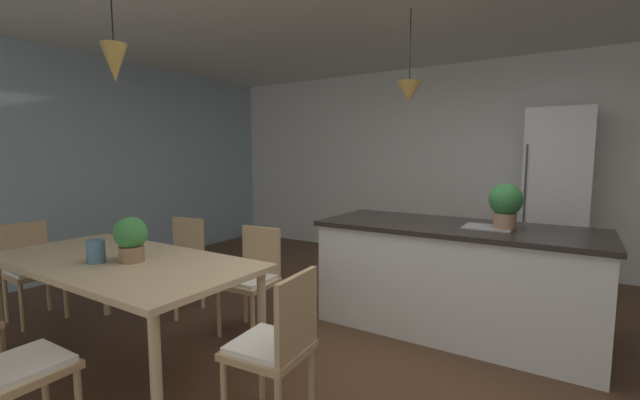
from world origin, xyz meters
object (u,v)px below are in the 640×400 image
(potted_plant_on_table, at_px, (131,237))
(chair_far_left, at_px, (179,261))
(chair_near_right, at_px, (9,367))
(chair_kitchen_end, at_px, (276,344))
(chair_window_end, at_px, (31,268))
(vase_on_dining_table, at_px, (96,251))
(refrigerator, at_px, (556,197))
(kitchen_island, at_px, (454,277))
(dining_table, at_px, (121,268))
(chair_far_right, at_px, (252,276))
(potted_plant_on_island, at_px, (506,204))

(potted_plant_on_table, bearing_deg, chair_far_left, 124.83)
(chair_near_right, bearing_deg, chair_kitchen_end, 42.94)
(chair_window_end, xyz_separation_m, vase_on_dining_table, (1.34, -0.14, 0.35))
(chair_kitchen_end, height_order, refrigerator, refrigerator)
(chair_near_right, xyz_separation_m, kitchen_island, (1.41, 2.65, -0.01))
(refrigerator, bearing_deg, kitchen_island, -107.94)
(potted_plant_on_table, xyz_separation_m, vase_on_dining_table, (-0.18, -0.15, -0.09))
(dining_table, height_order, refrigerator, refrigerator)
(vase_on_dining_table, bearing_deg, chair_kitchen_end, 5.82)
(refrigerator, bearing_deg, dining_table, -123.72)
(kitchen_island, height_order, vase_on_dining_table, kitchen_island)
(refrigerator, distance_m, potted_plant_on_table, 4.44)
(chair_near_right, bearing_deg, chair_window_end, 155.00)
(chair_near_right, xyz_separation_m, potted_plant_on_table, (-0.33, 0.86, 0.44))
(chair_far_right, height_order, vase_on_dining_table, vase_on_dining_table)
(chair_window_end, bearing_deg, kitchen_island, 28.78)
(refrigerator, distance_m, potted_plant_on_island, 1.98)
(kitchen_island, distance_m, potted_plant_on_island, 0.74)
(chair_far_left, bearing_deg, kitchen_island, 21.74)
(dining_table, xyz_separation_m, chair_window_end, (-1.39, 0.00, -0.21))
(dining_table, xyz_separation_m, refrigerator, (2.50, 3.75, 0.31))
(kitchen_island, bearing_deg, chair_near_right, -117.96)
(chair_near_right, relative_size, potted_plant_on_island, 2.42)
(kitchen_island, relative_size, refrigerator, 1.11)
(chair_far_left, height_order, chair_far_right, same)
(chair_far_left, distance_m, potted_plant_on_island, 2.93)
(chair_near_right, xyz_separation_m, potted_plant_on_island, (1.78, 2.65, 0.63))
(chair_near_right, xyz_separation_m, chair_far_left, (-0.92, 1.72, 0.00))
(potted_plant_on_table, bearing_deg, chair_kitchen_end, 0.08)
(chair_window_end, relative_size, vase_on_dining_table, 5.54)
(chair_far_left, height_order, potted_plant_on_table, potted_plant_on_table)
(chair_far_right, bearing_deg, chair_near_right, -89.85)
(refrigerator, xyz_separation_m, potted_plant_on_island, (-0.26, -1.96, 0.11))
(chair_near_right, relative_size, potted_plant_on_table, 2.79)
(chair_far_left, relative_size, refrigerator, 0.44)
(chair_kitchen_end, distance_m, potted_plant_on_island, 2.08)
(chair_near_right, relative_size, chair_far_right, 1.00)
(dining_table, relative_size, chair_far_left, 2.35)
(chair_far_left, relative_size, potted_plant_on_island, 2.42)
(potted_plant_on_island, bearing_deg, potted_plant_on_table, -139.64)
(kitchen_island, bearing_deg, chair_far_right, -146.63)
(dining_table, relative_size, chair_kitchen_end, 2.35)
(chair_kitchen_end, distance_m, potted_plant_on_table, 1.33)
(chair_kitchen_end, relative_size, chair_far_left, 1.00)
(refrigerator, relative_size, potted_plant_on_island, 5.56)
(chair_near_right, distance_m, chair_far_right, 1.72)
(dining_table, distance_m, chair_near_right, 1.00)
(potted_plant_on_island, bearing_deg, chair_kitchen_end, -115.38)
(chair_far_left, relative_size, kitchen_island, 0.39)
(chair_kitchen_end, xyz_separation_m, chair_window_end, (-2.78, -0.00, 0.00))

